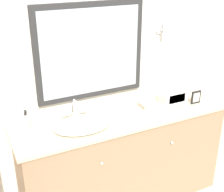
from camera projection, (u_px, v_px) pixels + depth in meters
wall_back at (109, 64)px, 2.72m from camera, size 8.00×0.18×2.55m
vanity_counter at (123, 159)px, 2.82m from camera, size 1.88×0.52×0.90m
sink_basin at (82, 124)px, 2.46m from camera, size 0.47×0.38×0.16m
soap_bottle at (26, 121)px, 2.41m from camera, size 0.06×0.06×0.16m
appliance_box at (173, 96)px, 2.85m from camera, size 0.24×0.12×0.12m
picture_frame at (196, 97)px, 2.83m from camera, size 0.10×0.01×0.12m
hand_towel_near_sink at (149, 105)px, 2.79m from camera, size 0.15×0.11×0.04m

